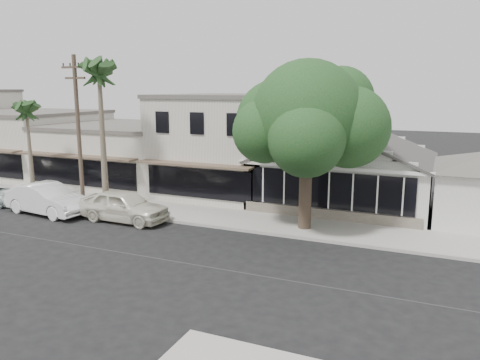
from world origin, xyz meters
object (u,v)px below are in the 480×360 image
at_px(utility_pole, 78,129).
at_px(car_0, 124,206).
at_px(car_1, 47,199).
at_px(shade_tree, 307,119).

height_order(utility_pole, car_0, utility_pole).
xyz_separation_m(car_1, shade_tree, (14.41, 3.01, 4.74)).
height_order(car_1, shade_tree, shade_tree).
xyz_separation_m(utility_pole, car_0, (3.78, -1.03, -3.93)).
distance_m(car_0, car_1, 5.03).
relative_size(car_1, shade_tree, 0.63).
bearing_deg(shade_tree, car_1, -168.19).
bearing_deg(car_0, utility_pole, 75.67).
relative_size(car_0, car_1, 0.94).
xyz_separation_m(car_0, car_1, (-5.00, -0.54, 0.02)).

